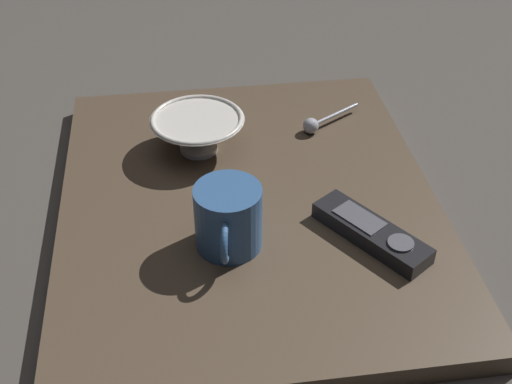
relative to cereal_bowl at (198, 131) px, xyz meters
name	(u,v)px	position (x,y,z in m)	size (l,w,h in m)	color
ground_plane	(249,214)	(-0.06, 0.13, -0.07)	(6.00, 6.00, 0.00)	#47423D
table	(249,205)	(-0.06, 0.13, -0.05)	(0.55, 0.67, 0.03)	#4C3D2D
cereal_bowl	(198,131)	(0.00, 0.00, 0.00)	(0.15, 0.15, 0.06)	beige
coffee_mug	(228,218)	(-0.02, 0.23, 0.01)	(0.09, 0.12, 0.09)	#33598C
teaspoon	(315,124)	(-0.20, -0.03, -0.02)	(0.11, 0.07, 0.03)	#A3A5B2
tv_remote_near	(371,232)	(-0.22, 0.25, -0.02)	(0.14, 0.17, 0.03)	black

